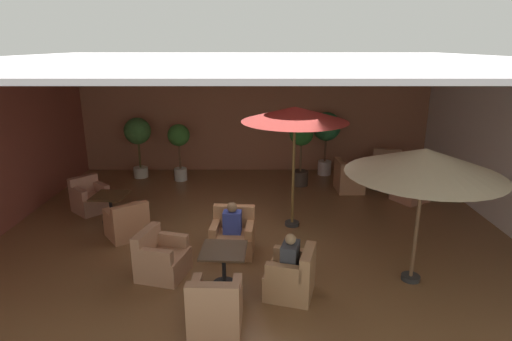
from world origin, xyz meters
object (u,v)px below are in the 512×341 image
(potted_tree_mid_right, at_px, (302,144))
(potted_tree_right_corner, at_px, (180,142))
(armchair_front_right_east, at_px, (91,198))
(cafe_table_mid_center, at_px, (225,257))
(potted_tree_mid_left, at_px, (328,131))
(patio_umbrella_center_beige, at_px, (426,162))
(patron_by_window, at_px, (234,220))
(armchair_mid_center_south, at_px, (293,277))
(potted_tree_left_corner, at_px, (139,135))
(armchair_mid_center_west, at_px, (234,237))
(patron_blue_shirt, at_px, (291,255))
(open_laptop, at_px, (390,166))
(cafe_table_front_right, at_px, (112,202))
(armchair_front_left_east, at_px, (387,169))
(armchair_mid_center_north, at_px, (162,259))
(patio_umbrella_tall_red, at_px, (296,115))
(armchair_front_right_north, at_px, (129,223))
(iced_drink_cup, at_px, (385,165))
(cafe_table_front_left, at_px, (385,172))
(armchair_mid_center_east, at_px, (217,309))
(armchair_front_left_north, at_px, (413,189))
(armchair_front_left_south, at_px, (349,179))

(potted_tree_mid_right, xyz_separation_m, potted_tree_right_corner, (-3.52, 0.46, -0.04))
(armchair_front_right_east, height_order, potted_tree_mid_right, potted_tree_mid_right)
(cafe_table_mid_center, relative_size, potted_tree_mid_left, 0.41)
(patio_umbrella_center_beige, xyz_separation_m, patron_by_window, (-3.14, 0.98, -1.43))
(armchair_mid_center_south, distance_m, potted_tree_left_corner, 7.57)
(armchair_mid_center_west, bearing_deg, armchair_mid_center_south, -55.17)
(patron_blue_shirt, bearing_deg, potted_tree_mid_left, 76.32)
(armchair_mid_center_south, xyz_separation_m, potted_tree_right_corner, (-2.83, 5.98, 0.86))
(potted_tree_right_corner, relative_size, open_laptop, 4.83)
(cafe_table_front_right, relative_size, potted_tree_right_corner, 0.46)
(potted_tree_right_corner, bearing_deg, open_laptop, -8.82)
(armchair_front_left_east, distance_m, armchair_mid_center_south, 6.88)
(armchair_mid_center_west, relative_size, potted_tree_mid_right, 0.47)
(open_laptop, bearing_deg, armchair_mid_center_north, -139.97)
(armchair_front_right_east, bearing_deg, armchair_mid_center_south, -37.77)
(patio_umbrella_tall_red, xyz_separation_m, patron_by_window, (-1.27, -1.29, -1.80))
(cafe_table_front_right, relative_size, armchair_mid_center_south, 0.87)
(patio_umbrella_center_beige, bearing_deg, armchair_front_right_north, 162.63)
(cafe_table_front_right, height_order, cafe_table_mid_center, same)
(armchair_front_left_east, bearing_deg, open_laptop, -103.97)
(armchair_mid_center_north, distance_m, iced_drink_cup, 6.98)
(potted_tree_left_corner, height_order, open_laptop, potted_tree_left_corner)
(armchair_mid_center_north, bearing_deg, armchair_mid_center_south, -15.15)
(cafe_table_front_left, bearing_deg, potted_tree_right_corner, 171.31)
(armchair_front_left_east, distance_m, patio_umbrella_tall_red, 5.01)
(cafe_table_front_right, relative_size, patron_by_window, 1.27)
(patio_umbrella_center_beige, bearing_deg, armchair_mid_center_east, -158.21)
(potted_tree_mid_left, bearing_deg, iced_drink_cup, -43.15)
(armchair_mid_center_north, xyz_separation_m, potted_tree_mid_right, (2.94, 4.92, 0.90))
(cafe_table_front_left, relative_size, armchair_front_left_north, 0.83)
(potted_tree_left_corner, xyz_separation_m, iced_drink_cup, (7.08, -1.06, -0.59))
(armchair_front_left_south, height_order, armchair_front_right_north, armchair_front_left_south)
(armchair_front_left_south, bearing_deg, armchair_front_left_east, 36.09)
(armchair_mid_center_north, distance_m, potted_tree_left_corner, 6.06)
(armchair_front_right_east, distance_m, armchair_mid_center_north, 3.81)
(open_laptop, bearing_deg, patron_by_window, -138.42)
(potted_tree_mid_right, bearing_deg, potted_tree_left_corner, 170.97)
(armchair_front_right_north, xyz_separation_m, armchair_mid_center_north, (1.04, -1.53, 0.01))
(patio_umbrella_tall_red, bearing_deg, armchair_front_left_east, 47.14)
(armchair_front_right_east, xyz_separation_m, open_laptop, (7.69, 1.48, 0.39))
(armchair_mid_center_south, bearing_deg, potted_tree_left_corner, 123.15)
(armchair_front_left_south, xyz_separation_m, armchair_front_right_east, (-6.59, -1.47, -0.01))
(potted_tree_left_corner, xyz_separation_m, patron_by_window, (3.07, -4.85, -0.60))
(patio_umbrella_center_beige, relative_size, potted_tree_mid_right, 1.35)
(open_laptop, bearing_deg, armchair_front_left_south, -179.48)
(armchair_front_right_east, xyz_separation_m, potted_tree_left_corner, (0.52, 2.70, 0.98))
(potted_tree_right_corner, bearing_deg, armchair_mid_center_west, -68.20)
(armchair_mid_center_north, distance_m, armchair_mid_center_west, 1.50)
(armchair_mid_center_north, xyz_separation_m, potted_tree_left_corner, (-1.86, 5.68, 0.98))
(cafe_table_front_left, height_order, potted_tree_right_corner, potted_tree_right_corner)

